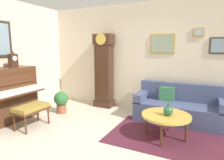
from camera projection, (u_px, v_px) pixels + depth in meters
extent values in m
cube|color=beige|center=(85.00, 148.00, 3.30)|extent=(6.40, 6.00, 0.10)
cube|color=beige|center=(134.00, 57.00, 5.18)|extent=(5.30, 0.10, 2.80)
cube|color=#33281E|center=(223.00, 46.00, 4.18)|extent=(0.52, 0.03, 0.36)
cube|color=#7A93A3|center=(223.00, 46.00, 4.17)|extent=(0.46, 0.01, 0.30)
cube|color=#B28E3D|center=(162.00, 44.00, 4.74)|extent=(0.60, 0.03, 0.48)
cube|color=gray|center=(162.00, 44.00, 4.72)|extent=(0.54, 0.01, 0.42)
cube|color=#B28E3D|center=(199.00, 32.00, 4.35)|extent=(0.24, 0.03, 0.20)
cube|color=#9EB2C1|center=(199.00, 32.00, 4.34)|extent=(0.18, 0.01, 0.14)
cube|color=#4C1E2D|center=(166.00, 136.00, 3.62)|extent=(2.10, 1.50, 0.01)
cube|color=#4C2B19|center=(2.00, 96.00, 4.25)|extent=(0.60, 1.44, 1.22)
cube|color=#4C2B19|center=(15.00, 95.00, 4.05)|extent=(0.28, 1.38, 0.04)
cube|color=white|center=(15.00, 92.00, 4.04)|extent=(0.26, 1.32, 0.08)
cube|color=#4C2B19|center=(10.00, 80.00, 4.05)|extent=(0.03, 1.20, 0.20)
cube|color=#4C2B19|center=(32.00, 110.00, 3.99)|extent=(0.42, 0.70, 0.04)
cube|color=olive|center=(31.00, 107.00, 3.98)|extent=(0.40, 0.68, 0.08)
cylinder|color=#4C2B19|center=(26.00, 125.00, 3.69)|extent=(0.04, 0.04, 0.36)
cylinder|color=#4C2B19|center=(48.00, 116.00, 4.22)|extent=(0.04, 0.04, 0.36)
cylinder|color=#4C2B19|center=(14.00, 123.00, 3.83)|extent=(0.04, 0.04, 0.36)
cylinder|color=#4C2B19|center=(38.00, 114.00, 4.36)|extent=(0.04, 0.04, 0.36)
cube|color=#3D2316|center=(104.00, 103.00, 5.50)|extent=(0.52, 0.34, 0.18)
cube|color=#3D2316|center=(104.00, 75.00, 5.37)|extent=(0.44, 0.28, 1.78)
cube|color=#3D2316|center=(104.00, 39.00, 5.20)|extent=(0.52, 0.32, 0.28)
cylinder|color=gold|center=(101.00, 39.00, 5.06)|extent=(0.30, 0.02, 0.30)
cylinder|color=gold|center=(103.00, 74.00, 5.31)|extent=(0.03, 0.03, 0.70)
cube|color=#424C70|center=(178.00, 112.00, 4.34)|extent=(1.90, 0.80, 0.42)
cube|color=#424C70|center=(181.00, 92.00, 4.54)|extent=(1.90, 0.20, 0.44)
cube|color=#424C70|center=(142.00, 96.00, 4.67)|extent=(0.18, 0.80, 0.20)
cube|color=#424C70|center=(223.00, 105.00, 3.92)|extent=(0.18, 0.80, 0.20)
cube|color=#38754C|center=(167.00, 94.00, 4.53)|extent=(0.34, 0.12, 0.32)
cylinder|color=gold|center=(166.00, 115.00, 3.50)|extent=(0.88, 0.88, 0.04)
torus|color=#4C2B19|center=(166.00, 115.00, 3.50)|extent=(0.88, 0.88, 0.04)
cylinder|color=#4C2B19|center=(169.00, 121.00, 3.86)|extent=(0.04, 0.04, 0.42)
cylinder|color=#4C2B19|center=(186.00, 131.00, 3.38)|extent=(0.04, 0.04, 0.42)
cylinder|color=#4C2B19|center=(161.00, 135.00, 3.22)|extent=(0.04, 0.04, 0.42)
cylinder|color=#4C2B19|center=(146.00, 124.00, 3.69)|extent=(0.04, 0.04, 0.42)
cube|color=#3D2316|center=(13.00, 60.00, 4.41)|extent=(0.12, 0.18, 0.30)
cylinder|color=white|center=(15.00, 58.00, 4.37)|extent=(0.01, 0.11, 0.11)
cone|color=#3D2316|center=(12.00, 52.00, 4.37)|extent=(0.10, 0.10, 0.08)
cylinder|color=#234C33|center=(168.00, 115.00, 3.43)|extent=(0.09, 0.09, 0.01)
sphere|color=#285638|center=(168.00, 111.00, 3.42)|extent=(0.17, 0.17, 0.17)
cylinder|color=#285638|center=(168.00, 105.00, 3.40)|extent=(0.04, 0.04, 0.08)
cylinder|color=#935138|center=(62.00, 109.00, 4.93)|extent=(0.24, 0.24, 0.22)
sphere|color=#2D6B33|center=(61.00, 98.00, 4.88)|extent=(0.36, 0.36, 0.36)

